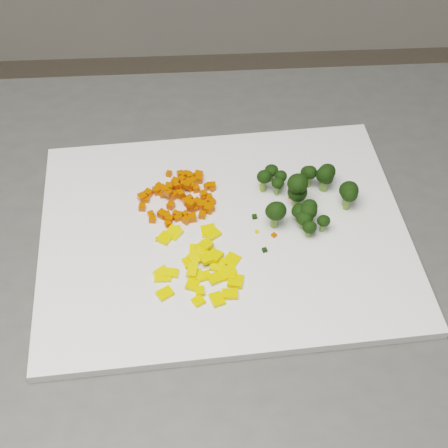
{
  "coord_description": "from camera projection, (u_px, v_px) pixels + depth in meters",
  "views": [
    {
      "loc": [
        -0.25,
        -0.23,
        1.49
      ],
      "look_at": [
        -0.22,
        0.26,
        0.92
      ],
      "focal_mm": 50.0,
      "sensor_mm": 36.0,
      "label": 1
    }
  ],
  "objects": [
    {
      "name": "counter_block",
      "position": [
        204.0,
        394.0,
        1.11
      ],
      "size": [
        0.95,
        0.67,
        0.9
      ],
      "primitive_type": "cube",
      "rotation": [
        0.0,
        0.0,
        0.01
      ],
      "color": "#4D4D4B",
      "rests_on": "ground"
    },
    {
      "name": "cutting_board",
      "position": [
        224.0,
        233.0,
        0.76
      ],
      "size": [
        0.46,
        0.37,
        0.01
      ],
      "primitive_type": "cube",
      "rotation": [
        0.0,
        0.0,
        0.07
      ],
      "color": "white",
      "rests_on": "counter_block"
    },
    {
      "name": "carrot_pile",
      "position": [
        180.0,
        193.0,
        0.78
      ],
      "size": [
        0.1,
        0.1,
        0.03
      ],
      "primitive_type": null,
      "color": "#CD3F02",
      "rests_on": "cutting_board"
    },
    {
      "name": "pepper_pile",
      "position": [
        199.0,
        260.0,
        0.72
      ],
      "size": [
        0.11,
        0.11,
        0.02
      ],
      "primitive_type": null,
      "color": "yellow",
      "rests_on": "cutting_board"
    },
    {
      "name": "broccoli_pile",
      "position": [
        304.0,
        186.0,
        0.77
      ],
      "size": [
        0.12,
        0.12,
        0.06
      ],
      "primitive_type": null,
      "color": "black",
      "rests_on": "cutting_board"
    },
    {
      "name": "carrot_cube_0",
      "position": [
        192.0,
        218.0,
        0.76
      ],
      "size": [
        0.01,
        0.01,
        0.01
      ],
      "primitive_type": "cube",
      "rotation": [
        0.0,
        0.0,
        1.71
      ],
      "color": "#CD3F02",
      "rests_on": "carrot_pile"
    },
    {
      "name": "carrot_cube_1",
      "position": [
        203.0,
        205.0,
        0.78
      ],
      "size": [
        0.01,
        0.01,
        0.01
      ],
      "primitive_type": "cube",
      "rotation": [
        0.0,
        0.0,
        1.57
      ],
      "color": "#CD3F02",
      "rests_on": "carrot_pile"
    },
    {
      "name": "carrot_cube_2",
      "position": [
        212.0,
        189.0,
        0.8
      ],
      "size": [
        0.01,
        0.01,
        0.01
      ],
      "primitive_type": "cube",
      "rotation": [
        0.0,
        0.0,
        0.75
      ],
      "color": "#CD3F02",
      "rests_on": "carrot_pile"
    },
    {
      "name": "carrot_cube_3",
      "position": [
        189.0,
        175.0,
        0.81
      ],
      "size": [
        0.01,
        0.01,
        0.01
      ],
      "primitive_type": "cube",
      "rotation": [
        0.0,
        0.0,
        0.73
      ],
      "color": "#CD3F02",
      "rests_on": "carrot_pile"
    },
    {
      "name": "carrot_cube_4",
      "position": [
        185.0,
        214.0,
        0.77
      ],
      "size": [
        0.01,
        0.01,
        0.01
      ],
      "primitive_type": "cube",
      "rotation": [
        0.0,
        0.0,
        0.53
      ],
      "color": "#CD3F02",
      "rests_on": "carrot_pile"
    },
    {
      "name": "carrot_cube_5",
      "position": [
        179.0,
        215.0,
        0.77
      ],
      "size": [
        0.01,
        0.01,
        0.01
      ],
      "primitive_type": "cube",
      "rotation": [
        0.0,
        0.0,
        1.64
      ],
      "color": "#CD3F02",
      "rests_on": "carrot_pile"
    },
    {
      "name": "carrot_cube_6",
      "position": [
        169.0,
        174.0,
        0.82
      ],
      "size": [
        0.01,
        0.01,
        0.01
      ],
      "primitive_type": "cube",
      "rotation": [
        0.0,
        0.0,
        2.78
      ],
      "color": "#CD3F02",
      "rests_on": "carrot_pile"
    },
    {
      "name": "carrot_cube_7",
      "position": [
        190.0,
        176.0,
        0.81
      ],
      "size": [
        0.01,
        0.01,
        0.01
      ],
      "primitive_type": "cube",
      "rotation": [
        0.0,
        0.0,
        1.92
      ],
      "color": "#CD3F02",
      "rests_on": "carrot_pile"
    },
    {
      "name": "carrot_cube_8",
      "position": [
        176.0,
        182.0,
        0.8
      ],
      "size": [
        0.01,
        0.01,
        0.01
      ],
      "primitive_type": "cube",
      "rotation": [
        0.0,
        0.0,
        1.14
      ],
      "color": "#CD3F02",
      "rests_on": "carrot_pile"
    },
    {
      "name": "carrot_cube_9",
      "position": [
        169.0,
        219.0,
        0.76
      ],
      "size": [
        0.01,
        0.01,
        0.01
      ],
      "primitive_type": "cube",
      "rotation": [
        0.0,
        0.0,
        1.27
      ],
      "color": "#CD3F02",
      "rests_on": "carrot_pile"
    },
    {
      "name": "carrot_cube_10",
      "position": [
        212.0,
        202.0,
        0.78
      ],
      "size": [
        0.01,
        0.01,
        0.01
      ],
      "primitive_type": "cube",
      "rotation": [
        0.0,
        0.0,
        0.62
      ],
      "color": "#CD3F02",
      "rests_on": "carrot_pile"
    },
    {
      "name": "carrot_cube_11",
      "position": [
        186.0,
        220.0,
        0.76
      ],
      "size": [
        0.01,
        0.01,
        0.01
      ],
      "primitive_type": "cube",
      "rotation": [
        0.0,
        0.0,
        2.4
      ],
      "color": "#CD3F02",
      "rests_on": "carrot_pile"
    },
    {
      "name": "carrot_cube_12",
      "position": [
        209.0,
        197.0,
        0.79
      ],
      "size": [
        0.01,
        0.01,
        0.01
      ],
      "primitive_type": "cube",
      "rotation": [
        0.0,
        0.0,
        1.73
      ],
      "color": "#CD3F02",
      "rests_on": "carrot_pile"
    },
    {
      "name": "carrot_cube_13",
      "position": [
        204.0,
        195.0,
        0.79
      ],
      "size": [
        0.01,
        0.01,
        0.01
      ],
      "primitive_type": "cube",
      "rotation": [
        0.0,
        0.0,
        0.36
      ],
      "color": "#CD3F02",
      "rests_on": "carrot_pile"
    },
    {
      "name": "carrot_cube_14",
      "position": [
        179.0,
        195.0,
        0.79
      ],
      "size": [
        0.01,
        0.01,
        0.01
      ],
      "primitive_type": "cube",
      "rotation": [
        0.0,
        0.0,
        2.81
      ],
      "color": "#CD3F02",
      "rests_on": "carrot_pile"
    },
    {
      "name": "carrot_cube_15",
      "position": [
        176.0,
        214.0,
        0.77
      ],
      "size": [
        0.01,
        0.01,
        0.01
      ],
      "primitive_type": "cube",
      "rotation": [
        0.0,
        0.0,
        1.4
      ],
      "color": "#CD3F02",
      "rests_on": "carrot_pile"
    },
    {
      "name": "carrot_cube_16",
      "position": [
        176.0,
        213.0,
        0.77
      ],
      "size": [
        0.01,
        0.01,
        0.01
      ],
      "primitive_type": "cube",
      "rotation": [
        0.0,
        0.0,
        0.96
      ],
      "color": "#CD3F02",
      "rests_on": "carrot_pile"
    },
    {
      "name": "carrot_cube_17",
      "position": [
        180.0,
        188.0,
        0.8
      ],
      "size": [
        0.01,
        0.01,
        0.01
      ],
      "primitive_type": "cube",
      "rotation": [
        0.0,
        0.0,
        1.64
      ],
      "color": "#CD3F02",
      "rests_on": "carrot_pile"
    },
    {
      "name": "carrot_cube_18",
      "position": [
        199.0,
        204.0,
        0.78
      ],
      "size": [
        0.01,
        0.01,
        0.01
      ],
      "primitive_type": "cube",
      "rotation": [
        0.0,
        0.0,
        0.47
      ],
      "color": "#CD3F02",
      "rests_on": "carrot_pile"
    },
    {
      "name": "carrot_cube_19",
      "position": [
        180.0,
        174.0,
        0.81
      ],
      "size": [
        0.01,
        0.01,
        0.01
      ],
      "primitive_type": "cube",
      "rotation": [
        0.0,
        0.0,
        1.82
      ],
      "color": "#CD3F02",
      "rests_on": "carrot_pile"
    },
    {
      "name": "carrot_cube_20",
      "position": [
        181.0,
        194.0,
        0.78
      ],
      "size": [
        0.01,
        0.01,
        0.01
      ],
      "primitive_type": "cube",
      "rotation": [
        0.0,
        0.0,
        0.51
      ],
      "color": "#CD3F02",
      "rests_on": "carrot_pile"
    },
    {
      "name": "carrot_cube_21",
      "position": [
        186.0,
        202.0,
        0.78
      ],
      "size": [
        0.01,
        0.01,
        0.01
      ],
      "primitive_type": "cube",
      "rotation": [
        0.0,
        0.0,
        0.36
      ],
      "color": "#CD3F02",
      "rests_on": "carrot_pile"
    },
    {
      "name": "carrot_cube_22",
      "position": [
        189.0,
        184.0,
        0.8
      ],
      "size": [
        0.01,
        0.01,
        0.01
      ],
      "primitive_type": "cube",
      "rotation": [
        0.0,
        0.0,
        0.11
      ],
      "color": "#CD3F02",
      "rests_on": "carrot_pile"
    },
    {
      "name": "carrot_cube_23",
      "position": [
        142.0,
        197.0,
        0.79
      ],
      "size": [
        0.01,
        0.01,
        0.01
      ],
      "primitive_type": "cube",
      "rotation": [
        0.0,
        0.0,
        0.5
      ],
      "color": "#CD3F02",
      "rests_on": "carrot_pile"
    },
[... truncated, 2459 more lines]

